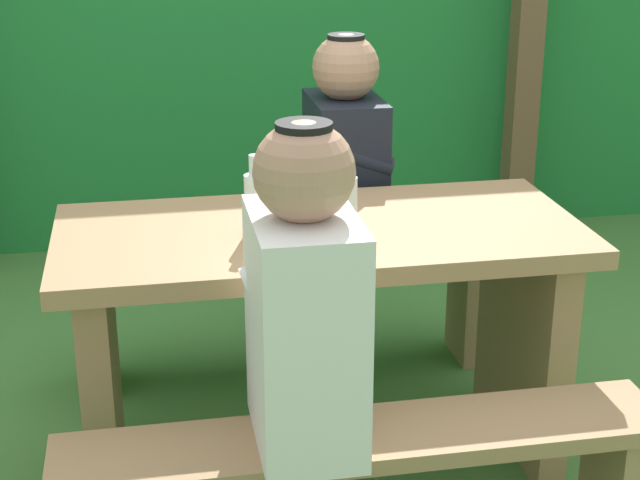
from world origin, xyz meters
name	(u,v)px	position (x,y,z in m)	size (l,w,h in m)	color
ground_plane	(320,458)	(0.00, 0.00, 0.00)	(12.00, 12.00, 0.00)	#447B37
hedge_backdrop	(233,2)	(0.00, 2.21, 1.05)	(6.40, 0.65, 2.10)	#207C34
pergola_post_right	(528,29)	(1.24, 1.70, 0.96)	(0.12, 0.12, 1.93)	brown
picnic_table	(320,304)	(0.00, 0.00, 0.49)	(1.40, 0.64, 0.72)	#9E7A51
bench_near	(365,476)	(0.00, -0.56, 0.30)	(1.40, 0.24, 0.42)	#9E7A51
bench_far	(289,288)	(0.00, 0.56, 0.30)	(1.40, 0.24, 0.42)	#9E7A51
person_white_shirt	(305,300)	(-0.14, -0.55, 0.75)	(0.25, 0.35, 0.72)	white
person_black_coat	(345,156)	(0.19, 0.55, 0.75)	(0.25, 0.35, 0.72)	black
drinking_glass	(335,205)	(0.05, 0.05, 0.76)	(0.07, 0.07, 0.09)	silver
bottle_left	(286,186)	(-0.08, 0.07, 0.81)	(0.07, 0.07, 0.23)	silver
bottle_right	(346,203)	(0.05, -0.08, 0.80)	(0.06, 0.06, 0.22)	silver
bottle_center	(256,201)	(-0.17, -0.03, 0.81)	(0.06, 0.06, 0.21)	silver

